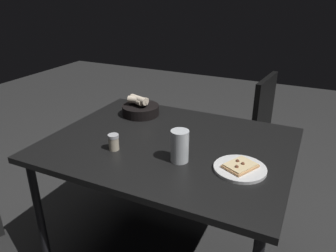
{
  "coord_description": "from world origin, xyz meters",
  "views": [
    {
      "loc": [
        -0.62,
        1.31,
        1.46
      ],
      "look_at": [
        0.01,
        -0.02,
        0.81
      ],
      "focal_mm": 34.36,
      "sensor_mm": 36.0,
      "label": 1
    }
  ],
  "objects": [
    {
      "name": "pizza_plate",
      "position": [
        -0.39,
        0.11,
        0.75
      ],
      "size": [
        0.22,
        0.22,
        0.04
      ],
      "color": "silver",
      "rests_on": "dining_table"
    },
    {
      "name": "beer_glass",
      "position": [
        -0.12,
        0.15,
        0.8
      ],
      "size": [
        0.08,
        0.08,
        0.15
      ],
      "color": "silver",
      "rests_on": "dining_table"
    },
    {
      "name": "pepper_shaker",
      "position": [
        0.2,
        0.19,
        0.77
      ],
      "size": [
        0.05,
        0.05,
        0.08
      ],
      "color": "#BFB299",
      "rests_on": "dining_table"
    },
    {
      "name": "chair_far",
      "position": [
        -0.19,
        -0.97,
        0.49
      ],
      "size": [
        0.48,
        0.48,
        0.87
      ],
      "color": "black",
      "rests_on": "ground"
    },
    {
      "name": "dining_table",
      "position": [
        0.0,
        0.0,
        0.68
      ],
      "size": [
        1.2,
        0.93,
        0.74
      ],
      "color": "black",
      "rests_on": "ground"
    },
    {
      "name": "bread_basket",
      "position": [
        0.32,
        -0.26,
        0.78
      ],
      "size": [
        0.22,
        0.22,
        0.12
      ],
      "color": "black",
      "rests_on": "dining_table"
    }
  ]
}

